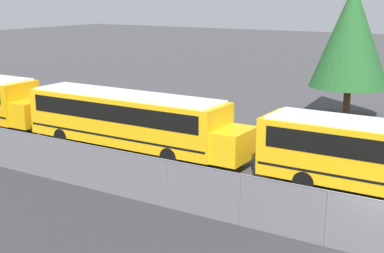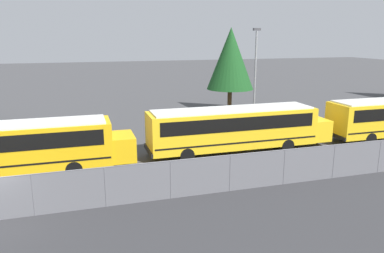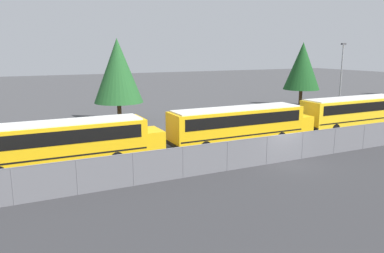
{
  "view_description": "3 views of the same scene",
  "coord_description": "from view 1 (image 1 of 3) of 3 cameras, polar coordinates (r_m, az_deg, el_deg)",
  "views": [
    {
      "loc": [
        3.12,
        -15.54,
        7.81
      ],
      "look_at": [
        -10.24,
        6.04,
        1.56
      ],
      "focal_mm": 50.0,
      "sensor_mm": 36.0,
      "label": 1
    },
    {
      "loc": [
        3.69,
        -16.1,
        7.55
      ],
      "look_at": [
        10.55,
        6.46,
        1.82
      ],
      "focal_mm": 35.0,
      "sensor_mm": 36.0,
      "label": 2
    },
    {
      "loc": [
        -16.27,
        -19.09,
        7.4
      ],
      "look_at": [
        -3.73,
        6.61,
        1.54
      ],
      "focal_mm": 35.0,
      "sensor_mm": 36.0,
      "label": 3
    }
  ],
  "objects": [
    {
      "name": "school_bus_2",
      "position": [
        27.42,
        -6.65,
        0.99
      ],
      "size": [
        12.63,
        2.58,
        2.96
      ],
      "color": "yellow",
      "rests_on": "ground_plane"
    },
    {
      "name": "fence",
      "position": [
        17.26,
        19.01,
        -10.29
      ],
      "size": [
        105.57,
        0.07,
        1.91
      ],
      "color": "#9EA0A5",
      "rests_on": "ground_plane"
    },
    {
      "name": "tree_1",
      "position": [
        35.54,
        16.63,
        9.27
      ],
      "size": [
        4.99,
        4.99,
        8.58
      ],
      "color": "#51381E",
      "rests_on": "ground_plane"
    }
  ]
}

